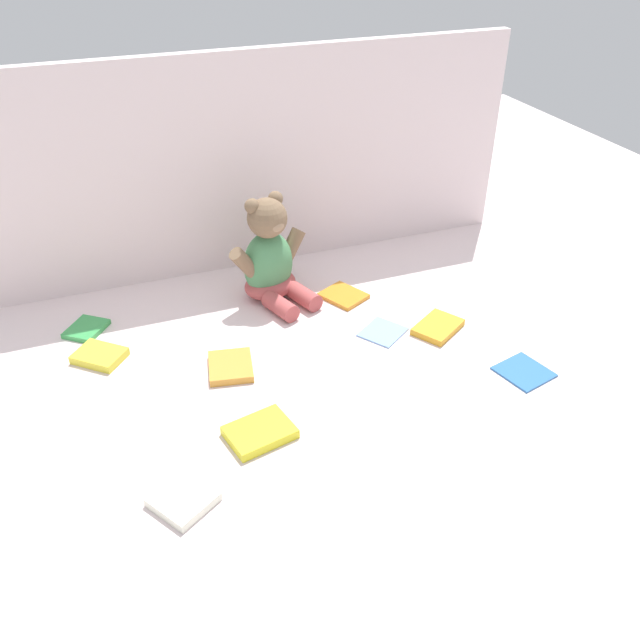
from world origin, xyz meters
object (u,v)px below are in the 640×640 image
at_px(book_case_6, 260,432).
at_px(book_case_8, 86,329).
at_px(book_case_1, 343,296).
at_px(book_case_7, 183,499).
at_px(book_case_4, 438,327).
at_px(teddy_bear, 270,261).
at_px(book_case_5, 100,356).
at_px(book_case_3, 383,331).
at_px(book_case_2, 524,371).
at_px(book_case_0, 231,367).

bearing_deg(book_case_6, book_case_8, -162.18).
bearing_deg(book_case_1, book_case_7, -161.14).
bearing_deg(book_case_7, book_case_4, -6.93).
relative_size(teddy_bear, book_case_6, 2.20).
bearing_deg(book_case_5, book_case_6, -102.85).
xyz_separation_m(book_case_3, book_case_5, (-0.63, 0.13, 0.01)).
height_order(book_case_3, book_case_5, book_case_5).
bearing_deg(book_case_3, book_case_8, -145.61).
relative_size(book_case_2, book_case_7, 1.07).
relative_size(book_case_6, book_case_8, 1.35).
bearing_deg(book_case_4, book_case_2, -7.44).
xyz_separation_m(teddy_bear, book_case_3, (0.19, -0.25, -0.10)).
relative_size(book_case_2, book_case_3, 1.06).
height_order(book_case_2, book_case_8, book_case_8).
xyz_separation_m(book_case_4, book_case_8, (-0.77, 0.29, -0.00)).
height_order(book_case_3, book_case_8, book_case_8).
height_order(book_case_5, book_case_6, same).
bearing_deg(book_case_2, book_case_1, -73.74).
relative_size(book_case_7, book_case_8, 1.04).
xyz_separation_m(teddy_bear, book_case_0, (-0.17, -0.26, -0.09)).
relative_size(book_case_3, book_case_6, 0.78).
relative_size(book_case_4, book_case_7, 1.22).
xyz_separation_m(book_case_1, book_case_2, (0.25, -0.42, -0.00)).
height_order(book_case_4, book_case_7, book_case_7).
distance_m(book_case_3, book_case_7, 0.63).
bearing_deg(book_case_3, book_case_0, -122.59).
xyz_separation_m(book_case_0, book_case_2, (0.59, -0.23, -0.00)).
xyz_separation_m(book_case_1, book_case_5, (-0.60, -0.05, 0.00)).
height_order(book_case_2, book_case_3, book_case_2).
distance_m(teddy_bear, book_case_0, 0.33).
bearing_deg(book_case_0, book_case_8, 147.60).
bearing_deg(book_case_8, book_case_4, 17.43).
height_order(book_case_4, book_case_8, book_case_4).
height_order(book_case_2, book_case_7, book_case_7).
relative_size(book_case_0, book_case_1, 1.04).
relative_size(teddy_bear, book_case_3, 2.81).
relative_size(book_case_1, book_case_3, 1.08).
bearing_deg(teddy_bear, book_case_0, -143.03).
xyz_separation_m(book_case_2, book_case_7, (-0.75, -0.10, 0.00)).
height_order(book_case_1, book_case_2, book_case_1).
height_order(teddy_bear, book_case_4, teddy_bear).
xyz_separation_m(book_case_4, book_case_7, (-0.66, -0.31, 0.00)).
distance_m(book_case_4, book_case_6, 0.53).
height_order(book_case_7, book_case_8, book_case_7).
relative_size(teddy_bear, book_case_7, 2.84).
bearing_deg(book_case_5, book_case_2, -72.68).
bearing_deg(book_case_3, book_case_4, 40.21).
height_order(book_case_1, book_case_6, book_case_6).
relative_size(teddy_bear, book_case_0, 2.49).
bearing_deg(book_case_1, book_case_5, 157.98).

